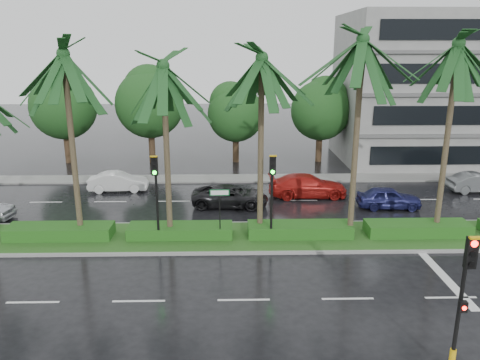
{
  "coord_description": "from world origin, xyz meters",
  "views": [
    {
      "loc": [
        -0.49,
        -20.92,
        9.3
      ],
      "look_at": [
        0.0,
        1.5,
        2.93
      ],
      "focal_mm": 35.0,
      "sensor_mm": 36.0,
      "label": 1
    }
  ],
  "objects_px": {
    "car_darkgrey": "(230,196)",
    "car_blue": "(389,198)",
    "signal_near": "(463,299)",
    "street_sign": "(220,202)",
    "car_white": "(118,182)",
    "car_red": "(308,186)",
    "signal_median_left": "(156,186)",
    "car_grey": "(478,183)"
  },
  "relations": [
    {
      "from": "car_darkgrey",
      "to": "car_blue",
      "type": "height_order",
      "value": "car_darkgrey"
    },
    {
      "from": "signal_near",
      "to": "street_sign",
      "type": "xyz_separation_m",
      "value": [
        -7.0,
        9.87,
        -0.38
      ]
    },
    {
      "from": "car_white",
      "to": "signal_near",
      "type": "bearing_deg",
      "value": -147.03
    },
    {
      "from": "car_red",
      "to": "signal_median_left",
      "type": "bearing_deg",
      "value": 130.31
    },
    {
      "from": "signal_median_left",
      "to": "car_grey",
      "type": "relative_size",
      "value": 1.12
    },
    {
      "from": "car_darkgrey",
      "to": "signal_median_left",
      "type": "bearing_deg",
      "value": 152.62
    },
    {
      "from": "car_blue",
      "to": "car_grey",
      "type": "relative_size",
      "value": 0.96
    },
    {
      "from": "signal_near",
      "to": "car_blue",
      "type": "distance_m",
      "value": 15.27
    },
    {
      "from": "signal_near",
      "to": "car_grey",
      "type": "relative_size",
      "value": 1.12
    },
    {
      "from": "signal_near",
      "to": "car_blue",
      "type": "height_order",
      "value": "signal_near"
    },
    {
      "from": "street_sign",
      "to": "car_red",
      "type": "height_order",
      "value": "street_sign"
    },
    {
      "from": "car_white",
      "to": "car_blue",
      "type": "height_order",
      "value": "car_white"
    },
    {
      "from": "car_white",
      "to": "car_grey",
      "type": "distance_m",
      "value": 24.0
    },
    {
      "from": "car_darkgrey",
      "to": "car_red",
      "type": "relative_size",
      "value": 0.92
    },
    {
      "from": "signal_median_left",
      "to": "car_white",
      "type": "xyz_separation_m",
      "value": [
        -3.99,
        9.01,
        -2.36
      ]
    },
    {
      "from": "car_blue",
      "to": "signal_median_left",
      "type": "bearing_deg",
      "value": 114.27
    },
    {
      "from": "car_red",
      "to": "car_grey",
      "type": "bearing_deg",
      "value": -87.42
    },
    {
      "from": "street_sign",
      "to": "car_red",
      "type": "relative_size",
      "value": 0.52
    },
    {
      "from": "signal_median_left",
      "to": "street_sign",
      "type": "relative_size",
      "value": 1.68
    },
    {
      "from": "car_darkgrey",
      "to": "car_red",
      "type": "distance_m",
      "value": 5.31
    },
    {
      "from": "signal_median_left",
      "to": "car_red",
      "type": "relative_size",
      "value": 0.87
    },
    {
      "from": "car_white",
      "to": "car_darkgrey",
      "type": "relative_size",
      "value": 0.85
    },
    {
      "from": "car_blue",
      "to": "car_grey",
      "type": "xyz_separation_m",
      "value": [
        7.0,
        3.1,
        0.0
      ]
    },
    {
      "from": "signal_near",
      "to": "street_sign",
      "type": "height_order",
      "value": "signal_near"
    },
    {
      "from": "car_grey",
      "to": "car_blue",
      "type": "bearing_deg",
      "value": 111.4
    },
    {
      "from": "signal_median_left",
      "to": "car_white",
      "type": "distance_m",
      "value": 10.13
    },
    {
      "from": "signal_median_left",
      "to": "car_darkgrey",
      "type": "xyz_separation_m",
      "value": [
        3.5,
        5.72,
        -2.36
      ]
    },
    {
      "from": "street_sign",
      "to": "car_blue",
      "type": "distance_m",
      "value": 11.27
    },
    {
      "from": "car_white",
      "to": "car_grey",
      "type": "relative_size",
      "value": 1.0
    },
    {
      "from": "street_sign",
      "to": "car_blue",
      "type": "relative_size",
      "value": 0.69
    },
    {
      "from": "car_darkgrey",
      "to": "car_blue",
      "type": "bearing_deg",
      "value": -89.29
    },
    {
      "from": "signal_near",
      "to": "car_blue",
      "type": "bearing_deg",
      "value": 78.58
    },
    {
      "from": "signal_near",
      "to": "car_white",
      "type": "bearing_deg",
      "value": 126.81
    },
    {
      "from": "signal_near",
      "to": "car_grey",
      "type": "xyz_separation_m",
      "value": [
        10.0,
        17.95,
        -1.86
      ]
    },
    {
      "from": "car_white",
      "to": "car_red",
      "type": "distance_m",
      "value": 12.58
    },
    {
      "from": "signal_median_left",
      "to": "car_red",
      "type": "bearing_deg",
      "value": 41.47
    },
    {
      "from": "car_white",
      "to": "car_grey",
      "type": "xyz_separation_m",
      "value": [
        23.99,
        -0.74,
        0.0
      ]
    },
    {
      "from": "signal_near",
      "to": "car_red",
      "type": "distance_m",
      "value": 17.36
    },
    {
      "from": "signal_near",
      "to": "car_darkgrey",
      "type": "bearing_deg",
      "value": 112.87
    },
    {
      "from": "car_grey",
      "to": "signal_near",
      "type": "bearing_deg",
      "value": 148.4
    },
    {
      "from": "car_grey",
      "to": "car_red",
      "type": "bearing_deg",
      "value": 91.26
    },
    {
      "from": "signal_near",
      "to": "car_grey",
      "type": "height_order",
      "value": "signal_near"
    }
  ]
}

